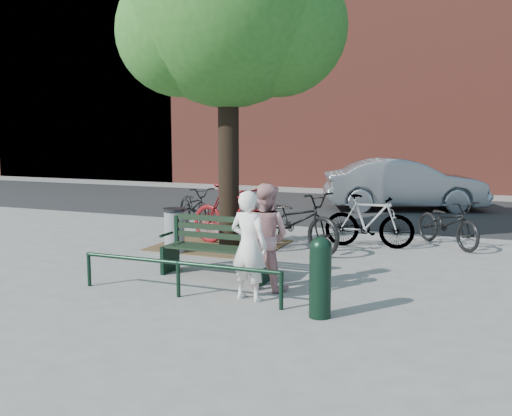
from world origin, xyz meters
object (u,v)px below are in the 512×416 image
at_px(bollard, 320,274).
at_px(litter_bin, 174,230).
at_px(park_bench, 219,246).
at_px(parked_car, 404,184).
at_px(bicycle_c, 295,221).
at_px(person_left, 249,245).
at_px(person_right, 265,236).

relative_size(bollard, litter_bin, 1.20).
xyz_separation_m(park_bench, parked_car, (1.68, 8.75, 0.26)).
bearing_deg(litter_bin, park_bench, -38.76).
relative_size(litter_bin, parked_car, 0.19).
distance_m(bicycle_c, parked_car, 6.61).
xyz_separation_m(park_bench, person_left, (0.94, -1.02, 0.27)).
height_order(park_bench, bollard, bollard).
distance_m(person_right, bicycle_c, 2.71).
height_order(park_bench, person_right, person_right).
bearing_deg(park_bench, bollard, -34.05).
height_order(park_bench, person_left, person_left).
bearing_deg(parked_car, person_left, 155.12).
distance_m(bollard, litter_bin, 4.38).
height_order(park_bench, litter_bin, park_bench).
height_order(person_right, parked_car, person_right).
bearing_deg(bollard, person_left, 161.97).
bearing_deg(person_left, parked_car, -84.96).
distance_m(park_bench, bollard, 2.46).
relative_size(person_right, litter_bin, 1.82).
bearing_deg(person_right, bicycle_c, -70.83).
bearing_deg(bicycle_c, bollard, -131.36).
distance_m(park_bench, litter_bin, 1.92).
relative_size(park_bench, bollard, 1.73).
distance_m(person_left, person_right, 0.59).
bearing_deg(person_right, bollard, 149.04).
bearing_deg(person_left, bicycle_c, -73.44).
bearing_deg(litter_bin, person_left, -42.34).
relative_size(person_right, bicycle_c, 0.70).
relative_size(bollard, bicycle_c, 0.46).
bearing_deg(person_left, park_bench, -37.94).
relative_size(park_bench, person_right, 1.14).
bearing_deg(parked_car, person_right, 154.89).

